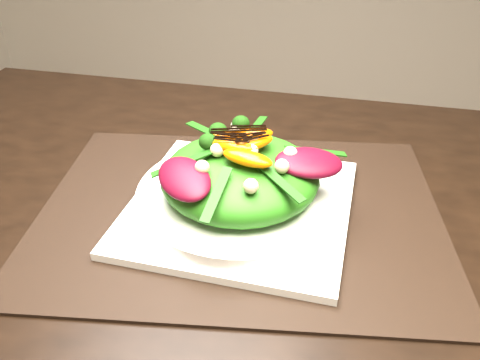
% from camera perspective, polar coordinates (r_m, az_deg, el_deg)
% --- Properties ---
extents(dining_table, '(1.60, 0.90, 0.75)m').
position_cam_1_polar(dining_table, '(0.62, 16.47, -10.22)').
color(dining_table, black).
rests_on(dining_table, floor).
extents(placemat, '(0.56, 0.46, 0.00)m').
position_cam_1_polar(placemat, '(0.65, 0.00, -3.45)').
color(placemat, black).
rests_on(placemat, dining_table).
extents(plate_base, '(0.28, 0.28, 0.01)m').
position_cam_1_polar(plate_base, '(0.65, 0.00, -2.93)').
color(plate_base, white).
rests_on(plate_base, placemat).
extents(salad_bowl, '(0.33, 0.33, 0.02)m').
position_cam_1_polar(salad_bowl, '(0.64, 0.00, -1.85)').
color(salad_bowl, white).
rests_on(salad_bowl, plate_base).
extents(lettuce_mound, '(0.24, 0.24, 0.07)m').
position_cam_1_polar(lettuce_mound, '(0.62, 0.00, 0.49)').
color(lettuce_mound, '#2B6F14').
rests_on(lettuce_mound, salad_bowl).
extents(radicchio_leaf, '(0.10, 0.08, 0.02)m').
position_cam_1_polar(radicchio_leaf, '(0.60, 7.76, 1.95)').
color(radicchio_leaf, '#460716').
rests_on(radicchio_leaf, lettuce_mound).
extents(orange_segment, '(0.06, 0.03, 0.02)m').
position_cam_1_polar(orange_segment, '(0.61, -0.13, 4.22)').
color(orange_segment, '#F76104').
rests_on(orange_segment, lettuce_mound).
extents(broccoli_floret, '(0.03, 0.03, 0.03)m').
position_cam_1_polar(broccoli_floret, '(0.63, -4.50, 5.28)').
color(broccoli_floret, black).
rests_on(broccoli_floret, lettuce_mound).
extents(macadamia_nut, '(0.02, 0.02, 0.02)m').
position_cam_1_polar(macadamia_nut, '(0.57, 1.58, 1.44)').
color(macadamia_nut, '#FBE1B0').
rests_on(macadamia_nut, lettuce_mound).
extents(balsamic_drizzle, '(0.04, 0.01, 0.00)m').
position_cam_1_polar(balsamic_drizzle, '(0.61, -0.13, 4.94)').
color(balsamic_drizzle, black).
rests_on(balsamic_drizzle, orange_segment).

